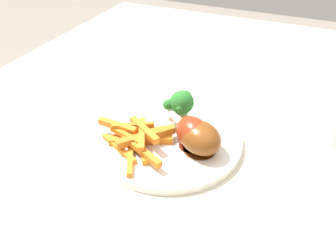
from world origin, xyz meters
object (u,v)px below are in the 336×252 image
at_px(carrot_fries_pile, 137,138).
at_px(chicken_drumstick_near, 199,137).
at_px(chicken_drumstick_far, 192,132).
at_px(broccoli_floret_front, 181,104).
at_px(dinner_plate, 168,139).
at_px(dining_table, 168,163).

xyz_separation_m(carrot_fries_pile, chicken_drumstick_near, (-0.03, 0.09, 0.01)).
bearing_deg(chicken_drumstick_near, chicken_drumstick_far, -112.84).
bearing_deg(chicken_drumstick_near, broccoli_floret_front, -137.94).
bearing_deg(broccoli_floret_front, dinner_plate, -5.62).
relative_size(dinner_plate, carrot_fries_pile, 1.84).
height_order(dining_table, dinner_plate, dinner_plate).
height_order(dining_table, broccoli_floret_front, broccoli_floret_front).
relative_size(dining_table, chicken_drumstick_far, 12.14).
xyz_separation_m(broccoli_floret_front, carrot_fries_pile, (0.09, -0.04, -0.02)).
xyz_separation_m(dining_table, broccoli_floret_front, (-0.01, 0.02, 0.13)).
bearing_deg(dining_table, dinner_plate, 22.94).
xyz_separation_m(dinner_plate, carrot_fries_pile, (0.04, -0.04, 0.02)).
height_order(dinner_plate, chicken_drumstick_near, chicken_drumstick_near).
bearing_deg(chicken_drumstick_near, dining_table, -124.03).
height_order(broccoli_floret_front, chicken_drumstick_near, broccoli_floret_front).
bearing_deg(dinner_plate, chicken_drumstick_near, 79.06).
height_order(dinner_plate, chicken_drumstick_far, chicken_drumstick_far).
distance_m(dinner_plate, chicken_drumstick_near, 0.06).
relative_size(dining_table, broccoli_floret_front, 21.16).
distance_m(dining_table, dinner_plate, 0.10).
bearing_deg(broccoli_floret_front, carrot_fries_pile, -24.72).
xyz_separation_m(dinner_plate, broccoli_floret_front, (-0.05, 0.00, 0.04)).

